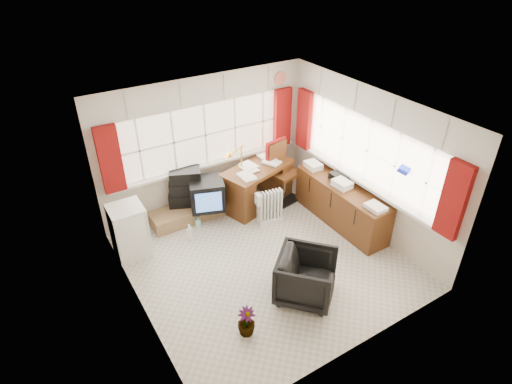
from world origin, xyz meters
TOP-DOWN VIEW (x-y plane):
  - ground at (0.00, 0.00)m, footprint 4.00×4.00m
  - room_walls at (0.00, 0.00)m, footprint 4.00×4.00m
  - window_back at (0.00, 1.94)m, footprint 3.70×0.12m
  - window_right at (1.94, 0.00)m, footprint 0.12×3.70m
  - curtains at (0.92, 0.93)m, footprint 3.83×3.83m
  - overhead_cabinets at (0.98, 0.98)m, footprint 3.98×3.98m
  - desk at (0.79, 1.49)m, footprint 1.52×1.05m
  - desk_lamp at (0.53, 1.64)m, footprint 0.19×0.17m
  - task_chair at (1.27, 1.48)m, footprint 0.58×0.61m
  - office_chair at (0.08, -0.94)m, footprint 1.12×1.12m
  - radiator at (0.65, 0.85)m, footprint 0.46×0.24m
  - credenza at (1.73, 0.20)m, footprint 0.50×2.00m
  - file_tray at (1.83, 0.39)m, footprint 0.27×0.35m
  - tv_bench at (-0.55, 1.72)m, footprint 1.40×0.50m
  - crt_tv at (-0.24, 1.55)m, footprint 0.74×0.71m
  - hifi_stack at (-0.49, 1.88)m, footprint 0.76×0.64m
  - mini_fridge at (-1.74, 1.32)m, footprint 0.54×0.55m
  - spray_bottle_a at (-0.79, 1.16)m, footprint 0.12×0.13m
  - spray_bottle_b at (-0.51, 1.43)m, footprint 0.12×0.12m
  - flower_vase at (-0.99, -1.08)m, footprint 0.25×0.25m

SIDE VIEW (x-z plane):
  - ground at x=0.00m, z-range 0.00..0.00m
  - spray_bottle_b at x=-0.51m, z-range 0.00..0.21m
  - tv_bench at x=-0.55m, z-range 0.00..0.25m
  - spray_bottle_a at x=-0.79m, z-range 0.00..0.29m
  - flower_vase at x=-0.99m, z-range 0.00..0.42m
  - radiator at x=0.65m, z-range -0.06..0.59m
  - office_chair at x=0.08m, z-range 0.00..0.73m
  - credenza at x=1.73m, z-range -0.04..0.81m
  - desk at x=0.79m, z-range 0.02..0.87m
  - mini_fridge at x=-1.74m, z-range 0.00..0.89m
  - crt_tv at x=-0.24m, z-range 0.25..0.79m
  - hifi_stack at x=-0.49m, z-range 0.23..0.92m
  - task_chair at x=1.27m, z-range 0.04..1.23m
  - file_tray at x=1.83m, z-range 0.75..0.87m
  - window_back at x=0.00m, z-range -0.85..2.75m
  - window_right at x=1.94m, z-range -0.85..2.75m
  - desk_lamp at x=0.53m, z-range 0.89..1.37m
  - curtains at x=0.92m, z-range 0.88..2.03m
  - room_walls at x=0.00m, z-range -0.50..3.50m
  - overhead_cabinets at x=0.98m, z-range 2.01..2.49m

